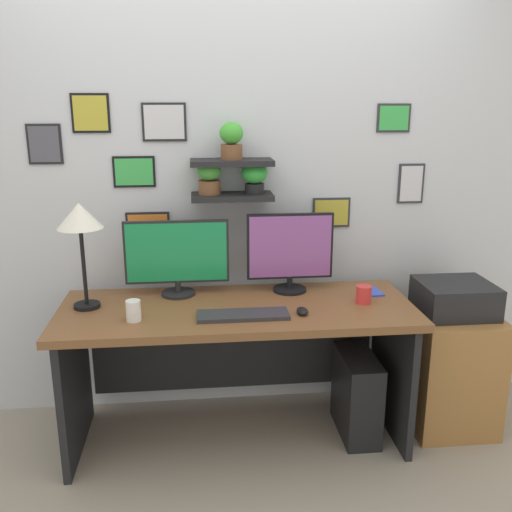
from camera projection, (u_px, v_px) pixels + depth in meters
name	position (u px, v px, depth m)	size (l,w,h in m)	color
ground_plane	(239.00, 436.00, 3.02)	(8.00, 8.00, 0.00)	gray
back_wall_assembly	(230.00, 176.00, 3.07)	(4.40, 0.24, 2.70)	silver
desk	(237.00, 339.00, 2.93)	(1.79, 0.68, 0.75)	brown
monitor_left	(177.00, 256.00, 2.94)	(0.55, 0.18, 0.40)	black
monitor_right	(290.00, 251.00, 2.99)	(0.46, 0.18, 0.43)	black
keyboard	(243.00, 315.00, 2.68)	(0.44, 0.14, 0.02)	#2D2D33
computer_mouse	(302.00, 311.00, 2.71)	(0.06, 0.09, 0.03)	black
desk_lamp	(80.00, 222.00, 2.68)	(0.22, 0.22, 0.53)	black
cell_phone	(374.00, 292.00, 3.02)	(0.07, 0.14, 0.01)	blue
coffee_mug	(364.00, 294.00, 2.86)	(0.08, 0.08, 0.09)	red
pen_cup	(133.00, 311.00, 2.62)	(0.07, 0.07, 0.10)	white
drawer_cabinet	(448.00, 368.00, 3.09)	(0.44, 0.50, 0.65)	#9E6B38
printer	(455.00, 298.00, 2.98)	(0.38, 0.34, 0.17)	black
computer_tower_right	(356.00, 394.00, 3.00)	(0.18, 0.40, 0.45)	black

